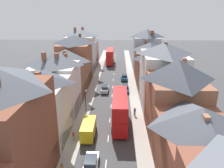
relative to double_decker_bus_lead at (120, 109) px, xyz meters
The scene contains 15 objects.
pavement_left 22.58m from the double_decker_bus_lead, 107.90° to the left, with size 2.20×104.00×0.14m, color #A8A399.
pavement_right 21.76m from the double_decker_bus_lead, 81.18° to the left, with size 2.20×104.00×0.14m, color #A8A399.
centre_line_dashes 19.62m from the double_decker_bus_lead, 95.29° to the left, with size 0.14×97.80×0.01m.
terrace_row_left 15.85m from the double_decker_bus_lead, 140.59° to the left, with size 8.00×75.87×14.42m.
terrace_row_right 10.97m from the double_decker_bus_lead, 37.40° to the left, with size 8.00×67.15×13.29m.
double_decker_bus_lead is the anchor object (origin of this frame).
double_decker_bus_mid_street 45.57m from the double_decker_bus_lead, 94.53° to the left, with size 2.74×10.80×5.30m.
car_near_blue 12.27m from the double_decker_bus_lead, 107.25° to the right, with size 1.90×4.23×1.64m.
car_parked_left_a 16.07m from the double_decker_bus_lead, 103.01° to the left, with size 1.90×4.26×1.66m.
car_mid_black 16.72m from the double_decker_bus_lead, 85.48° to the left, with size 1.90×4.59×1.57m.
car_parked_left_b 25.49m from the double_decker_bus_lead, 87.05° to the left, with size 1.90×3.97×1.66m.
delivery_van 6.56m from the double_decker_bus_lead, 139.88° to the right, with size 2.20×5.20×2.41m.
pedestrian_near_right 9.14m from the double_decker_bus_lead, 140.62° to the right, with size 0.36×0.22×1.61m.
pedestrian_mid_left 4.51m from the double_decker_bus_lead, 47.54° to the left, with size 0.36×0.22×1.61m.
street_lamp 6.21m from the double_decker_bus_lead, 167.30° to the left, with size 0.20×1.12×5.50m.
Camera 1 is at (1.56, -17.29, 18.88)m, focal length 35.00 mm.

